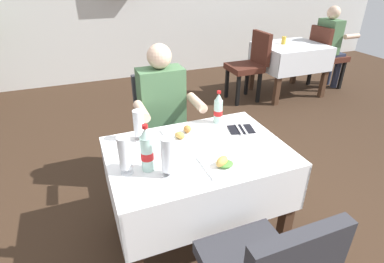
# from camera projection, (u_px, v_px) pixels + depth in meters

# --- Properties ---
(ground_plane) EXTENTS (11.00, 11.00, 0.00)m
(ground_plane) POSITION_uv_depth(u_px,v_px,m) (220.00, 239.00, 2.22)
(ground_plane) COLOR #382619
(main_dining_table) EXTENTS (1.12, 0.78, 0.75)m
(main_dining_table) POSITION_uv_depth(u_px,v_px,m) (198.00, 173.00, 1.97)
(main_dining_table) COLOR white
(main_dining_table) RESTS_ON ground
(chair_far_diner_seat) EXTENTS (0.44, 0.50, 0.97)m
(chair_far_diner_seat) POSITION_uv_depth(u_px,v_px,m) (163.00, 125.00, 2.62)
(chair_far_diner_seat) COLOR #2D2D33
(chair_far_diner_seat) RESTS_ON ground
(seated_diner_far) EXTENTS (0.50, 0.46, 1.26)m
(seated_diner_far) POSITION_uv_depth(u_px,v_px,m) (164.00, 114.00, 2.45)
(seated_diner_far) COLOR #282D42
(seated_diner_far) RESTS_ON ground
(plate_near_camera) EXTENTS (0.24, 0.24, 0.07)m
(plate_near_camera) POSITION_uv_depth(u_px,v_px,m) (223.00, 163.00, 1.73)
(plate_near_camera) COLOR white
(plate_near_camera) RESTS_ON main_dining_table
(plate_far_diner) EXTENTS (0.26, 0.26, 0.06)m
(plate_far_diner) POSITION_uv_depth(u_px,v_px,m) (183.00, 134.00, 2.03)
(plate_far_diner) COLOR white
(plate_far_diner) RESTS_ON main_dining_table
(beer_glass_left) EXTENTS (0.07, 0.07, 0.23)m
(beer_glass_left) POSITION_uv_depth(u_px,v_px,m) (125.00, 155.00, 1.62)
(beer_glass_left) COLOR white
(beer_glass_left) RESTS_ON main_dining_table
(beer_glass_middle) EXTENTS (0.07, 0.07, 0.23)m
(beer_glass_middle) POSITION_uv_depth(u_px,v_px,m) (168.00, 156.00, 1.60)
(beer_glass_middle) COLOR white
(beer_glass_middle) RESTS_ON main_dining_table
(beer_glass_right) EXTENTS (0.07, 0.07, 0.21)m
(beer_glass_right) POSITION_uv_depth(u_px,v_px,m) (139.00, 125.00, 1.95)
(beer_glass_right) COLOR white
(beer_glass_right) RESTS_ON main_dining_table
(cola_bottle_primary) EXTENTS (0.06, 0.06, 0.24)m
(cola_bottle_primary) POSITION_uv_depth(u_px,v_px,m) (218.00, 109.00, 2.17)
(cola_bottle_primary) COLOR silver
(cola_bottle_primary) RESTS_ON main_dining_table
(cola_bottle_secondary) EXTENTS (0.07, 0.07, 0.28)m
(cola_bottle_secondary) POSITION_uv_depth(u_px,v_px,m) (147.00, 151.00, 1.64)
(cola_bottle_secondary) COLOR silver
(cola_bottle_secondary) RESTS_ON main_dining_table
(napkin_cutlery_set) EXTENTS (0.19, 0.20, 0.01)m
(napkin_cutlery_set) POSITION_uv_depth(u_px,v_px,m) (241.00, 129.00, 2.12)
(napkin_cutlery_set) COLOR black
(napkin_cutlery_set) RESTS_ON main_dining_table
(background_dining_table) EXTENTS (0.95, 0.80, 0.75)m
(background_dining_table) POSITION_uv_depth(u_px,v_px,m) (290.00, 57.00, 4.53)
(background_dining_table) COLOR white
(background_dining_table) RESTS_ON ground
(background_chair_left) EXTENTS (0.50, 0.44, 0.97)m
(background_chair_left) POSITION_uv_depth(u_px,v_px,m) (250.00, 63.00, 4.32)
(background_chair_left) COLOR #4C2319
(background_chair_left) RESTS_ON ground
(background_chair_right) EXTENTS (0.50, 0.44, 0.97)m
(background_chair_right) POSITION_uv_depth(u_px,v_px,m) (326.00, 54.00, 4.75)
(background_chair_right) COLOR #4C2319
(background_chair_right) RESTS_ON ground
(background_patron) EXTENTS (0.46, 0.50, 1.26)m
(background_patron) POSITION_uv_depth(u_px,v_px,m) (330.00, 43.00, 4.69)
(background_patron) COLOR #282D42
(background_patron) RESTS_ON ground
(background_table_tumbler) EXTENTS (0.06, 0.06, 0.11)m
(background_table_tumbler) POSITION_uv_depth(u_px,v_px,m) (284.00, 40.00, 4.44)
(background_table_tumbler) COLOR gold
(background_table_tumbler) RESTS_ON background_dining_table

